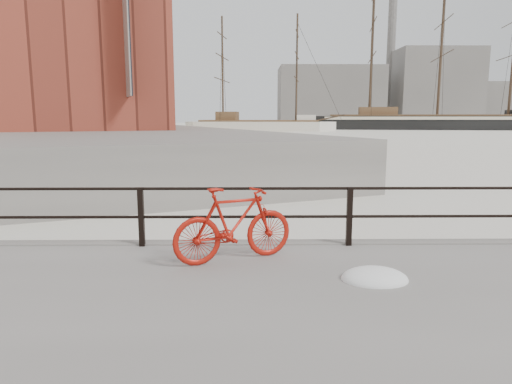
% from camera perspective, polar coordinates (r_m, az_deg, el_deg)
% --- Properties ---
extents(far_quay, '(78.44, 148.07, 1.80)m').
position_cam_1_polar(far_quay, '(86.94, -24.55, 7.45)').
color(far_quay, gray).
rests_on(far_quay, ground).
extents(bicycle, '(1.84, 1.03, 1.14)m').
position_cam_1_polar(bicycle, '(6.86, -2.77, -4.02)').
color(bicycle, '#AE160B').
rests_on(bicycle, promenade).
extents(barque_black, '(61.37, 29.32, 33.41)m').
position_cam_1_polar(barque_black, '(100.61, 21.60, 7.27)').
color(barque_black, black).
rests_on(barque_black, ground).
extents(schooner_mid, '(31.15, 17.03, 21.19)m').
position_cam_1_polar(schooner_mid, '(84.08, 0.40, 7.64)').
color(schooner_mid, beige).
rests_on(schooner_mid, ground).
extents(schooner_left, '(26.13, 18.99, 18.14)m').
position_cam_1_polar(schooner_left, '(84.45, -18.28, 7.18)').
color(schooner_left, beige).
rests_on(schooner_left, ground).
extents(workboat_near, '(13.71, 5.74, 7.00)m').
position_cam_1_polar(workboat_near, '(44.92, -27.62, 5.09)').
color(workboat_near, black).
rests_on(workboat_near, ground).
extents(apartment_mustard, '(26.02, 22.15, 22.20)m').
position_cam_1_polar(apartment_mustard, '(55.06, -28.62, 19.13)').
color(apartment_mustard, gold).
rests_on(apartment_mustard, far_quay).
extents(apartment_cream, '(24.16, 21.40, 21.20)m').
position_cam_1_polar(apartment_cream, '(77.65, -26.88, 15.69)').
color(apartment_cream, beige).
rests_on(apartment_cream, far_quay).
extents(apartment_grey, '(26.02, 22.15, 23.20)m').
position_cam_1_polar(apartment_grey, '(99.59, -26.04, 14.71)').
color(apartment_grey, '#ACACA6').
rests_on(apartment_grey, far_quay).
extents(apartment_brick, '(27.87, 22.90, 21.20)m').
position_cam_1_polar(apartment_brick, '(122.37, -25.42, 13.10)').
color(apartment_brick, maroon).
rests_on(apartment_brick, far_quay).
extents(industrial_west, '(32.00, 18.00, 18.00)m').
position_cam_1_polar(industrial_west, '(149.91, 9.15, 11.71)').
color(industrial_west, gray).
rests_on(industrial_west, ground).
extents(industrial_mid, '(26.00, 20.00, 24.00)m').
position_cam_1_polar(industrial_mid, '(164.34, 21.26, 12.03)').
color(industrial_mid, gray).
rests_on(industrial_mid, ground).
extents(industrial_east, '(20.00, 16.00, 14.00)m').
position_cam_1_polar(industrial_east, '(178.29, 27.53, 9.75)').
color(industrial_east, gray).
rests_on(industrial_east, ground).
extents(smokestack, '(2.80, 2.80, 44.00)m').
position_cam_1_polar(smokestack, '(165.69, 16.47, 15.73)').
color(smokestack, gray).
rests_on(smokestack, ground).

